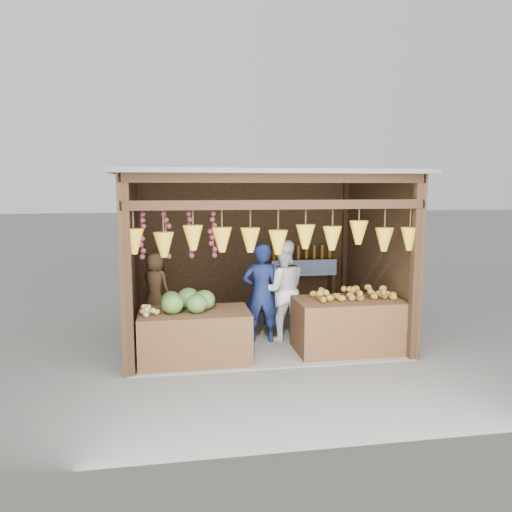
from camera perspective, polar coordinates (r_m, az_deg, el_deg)
The scene contains 12 objects.
ground at distance 8.26m, azimuth 0.41°, elevation -9.17°, with size 80.00×80.00×0.00m, color #514F49.
stall_structure at distance 7.89m, azimuth 0.24°, elevation 2.37°, with size 4.30×3.30×2.66m.
back_shelf at distance 9.51m, azimuth 5.32°, elevation -1.52°, with size 1.25×0.32×1.32m.
counter_left at distance 7.09m, azimuth -7.02°, elevation -9.11°, with size 1.52×0.85×0.72m, color #462B17.
counter_right at distance 7.56m, azimuth 10.47°, elevation -7.82°, with size 1.55×0.85×0.79m, color #442A16.
stool at distance 8.21m, azimuth -11.31°, elevation -8.24°, with size 0.35×0.35×0.33m, color black.
man_standing at distance 7.77m, azimuth 0.57°, elevation -4.29°, with size 0.57×0.38×1.57m, color #141F4E.
woman_standing at distance 7.93m, azimuth 3.01°, elevation -3.91°, with size 0.78×0.61×1.61m, color white.
vendor_seated at distance 8.05m, azimuth -11.45°, elevation -3.39°, with size 0.53×0.35×1.09m, color #4F381F.
melon_pile at distance 6.99m, azimuth -7.96°, elevation -4.96°, with size 1.00×0.50×0.32m, color #194713, non-canonical shape.
tanfruit_pile at distance 6.91m, azimuth -12.19°, elevation -6.02°, with size 0.34×0.40×0.13m, color tan, non-canonical shape.
mango_pile at distance 7.47m, azimuth 11.27°, elevation -4.03°, with size 1.40×0.64×0.22m, color #B45018, non-canonical shape.
Camera 1 is at (-1.37, -7.78, 2.44)m, focal length 35.00 mm.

